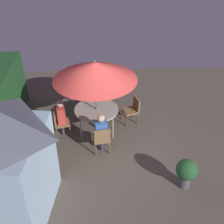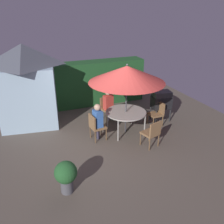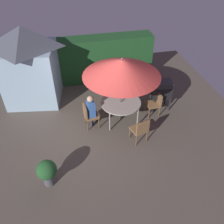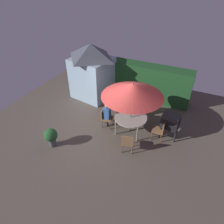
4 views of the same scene
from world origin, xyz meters
The scene contains 13 objects.
ground_plane centered at (0.00, 0.00, 0.00)m, with size 11.00×11.00×0.00m, color brown.
hedge_backdrop centered at (0.00, 3.50, 0.96)m, with size 6.28×0.83×1.92m.
garden_shed centered at (-1.95, 2.47, 1.50)m, with size 2.31×2.17×2.95m.
patio_table centered at (1.06, 0.47, 0.72)m, with size 1.40×1.40×0.77m.
patio_umbrella centered at (1.06, 0.47, 2.10)m, with size 2.51×2.51×2.43m.
bbq_grill centered at (2.68, 0.79, 0.85)m, with size 0.77×0.60×1.20m.
chair_near_shed centered at (0.81, 1.64, 0.52)m, with size 0.55×0.55×0.90m.
chair_far_side centered at (-0.08, 0.33, 0.52)m, with size 0.52×0.51×0.90m.
chair_toward_hedge centered at (1.41, -0.74, 0.52)m, with size 0.57×0.57×0.90m.
chair_toward_house centered at (2.37, 0.51, 0.52)m, with size 0.48×0.48×0.90m.
potted_plant_by_shed centered at (-1.49, -1.75, 0.50)m, with size 0.54×0.54×0.83m.
person_in_red centered at (0.83, 1.56, 0.78)m, with size 0.38×0.31×1.26m.
person_in_blue centered at (0.00, 0.34, 0.78)m, with size 0.28×0.37×1.26m.
Camera 3 is at (-0.62, -5.86, 5.65)m, focal length 37.80 mm.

